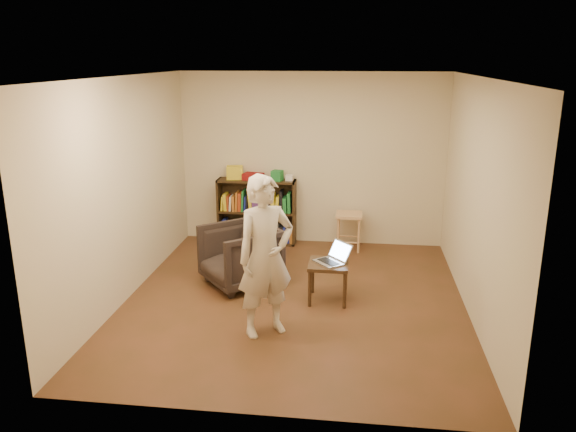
# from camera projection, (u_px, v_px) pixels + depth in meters

# --- Properties ---
(floor) EXTENTS (4.50, 4.50, 0.00)m
(floor) POSITION_uv_depth(u_px,v_px,m) (294.00, 300.00, 6.71)
(floor) COLOR #462E16
(floor) RESTS_ON ground
(ceiling) EXTENTS (4.50, 4.50, 0.00)m
(ceiling) POSITION_uv_depth(u_px,v_px,m) (295.00, 77.00, 5.99)
(ceiling) COLOR silver
(ceiling) RESTS_ON wall_back
(wall_back) EXTENTS (4.00, 0.00, 4.00)m
(wall_back) POSITION_uv_depth(u_px,v_px,m) (312.00, 160.00, 8.50)
(wall_back) COLOR beige
(wall_back) RESTS_ON floor
(wall_left) EXTENTS (0.00, 4.50, 4.50)m
(wall_left) POSITION_uv_depth(u_px,v_px,m) (126.00, 190.00, 6.59)
(wall_left) COLOR beige
(wall_left) RESTS_ON floor
(wall_right) EXTENTS (0.00, 4.50, 4.50)m
(wall_right) POSITION_uv_depth(u_px,v_px,m) (477.00, 200.00, 6.11)
(wall_right) COLOR beige
(wall_right) RESTS_ON floor
(bookshelf) EXTENTS (1.20, 0.30, 1.00)m
(bookshelf) POSITION_uv_depth(u_px,v_px,m) (257.00, 215.00, 8.69)
(bookshelf) COLOR black
(bookshelf) RESTS_ON floor
(box_yellow) EXTENTS (0.27, 0.22, 0.20)m
(box_yellow) POSITION_uv_depth(u_px,v_px,m) (235.00, 173.00, 8.55)
(box_yellow) COLOR yellow
(box_yellow) RESTS_ON bookshelf
(red_cloth) EXTENTS (0.33, 0.27, 0.10)m
(red_cloth) POSITION_uv_depth(u_px,v_px,m) (253.00, 176.00, 8.52)
(red_cloth) COLOR maroon
(red_cloth) RESTS_ON bookshelf
(box_green) EXTENTS (0.18, 0.18, 0.15)m
(box_green) POSITION_uv_depth(u_px,v_px,m) (277.00, 176.00, 8.44)
(box_green) COLOR #1F7732
(box_green) RESTS_ON bookshelf
(box_white) EXTENTS (0.11, 0.11, 0.09)m
(box_white) POSITION_uv_depth(u_px,v_px,m) (290.00, 178.00, 8.46)
(box_white) COLOR silver
(box_white) RESTS_ON bookshelf
(stool) EXTENTS (0.39, 0.39, 0.56)m
(stool) POSITION_uv_depth(u_px,v_px,m) (349.00, 220.00, 8.36)
(stool) COLOR tan
(stool) RESTS_ON floor
(armchair) EXTENTS (1.18, 1.18, 0.77)m
(armchair) POSITION_uv_depth(u_px,v_px,m) (240.00, 256.00, 7.08)
(armchair) COLOR #2D251E
(armchair) RESTS_ON floor
(side_table) EXTENTS (0.47, 0.47, 0.48)m
(side_table) POSITION_uv_depth(u_px,v_px,m) (328.00, 269.00, 6.61)
(side_table) COLOR black
(side_table) RESTS_ON floor
(laptop) EXTENTS (0.48, 0.48, 0.23)m
(laptop) POSITION_uv_depth(u_px,v_px,m) (333.00, 258.00, 6.60)
(laptop) COLOR #B7B7BC
(laptop) RESTS_ON side_table
(person) EXTENTS (0.74, 0.69, 1.70)m
(person) POSITION_uv_depth(u_px,v_px,m) (266.00, 257.00, 5.71)
(person) COLOR beige
(person) RESTS_ON floor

